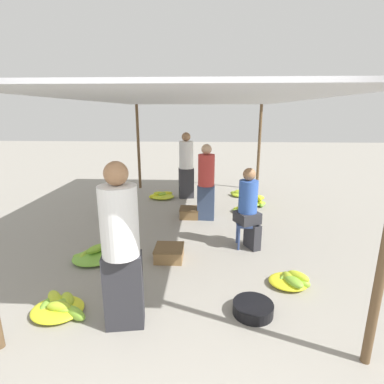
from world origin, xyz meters
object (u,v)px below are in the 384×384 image
(stool, at_px, (247,227))
(banana_pile_left_0, at_px, (59,307))
(vendor_seated, at_px, (249,207))
(banana_pile_right_1, at_px, (239,194))
(shopper_walking_far, at_px, (206,181))
(basin_black, at_px, (253,308))
(banana_pile_right_2, at_px, (256,201))
(banana_pile_left_1, at_px, (93,256))
(banana_pile_right_3, at_px, (244,209))
(crate_mid, at_px, (189,213))
(banana_pile_left_2, at_px, (162,196))
(banana_pile_right_0, at_px, (291,280))
(crate_near, at_px, (169,253))
(shopper_walking_mid, at_px, (186,165))
(vendor_foreground, at_px, (121,246))

(stool, height_order, banana_pile_left_0, stool)
(vendor_seated, height_order, banana_pile_right_1, vendor_seated)
(banana_pile_right_1, bearing_deg, shopper_walking_far, -115.95)
(basin_black, distance_m, banana_pile_right_2, 4.06)
(banana_pile_left_1, bearing_deg, banana_pile_right_3, 42.56)
(banana_pile_right_3, relative_size, shopper_walking_far, 0.32)
(banana_pile_left_0, distance_m, crate_mid, 3.40)
(banana_pile_right_2, distance_m, crate_mid, 1.80)
(vendor_seated, bearing_deg, banana_pile_left_0, -142.00)
(basin_black, relative_size, banana_pile_left_0, 0.66)
(vendor_seated, xyz_separation_m, banana_pile_left_2, (-1.83, 2.77, -0.62))
(banana_pile_right_0, xyz_separation_m, crate_near, (-1.65, 0.63, 0.03))
(stool, height_order, banana_pile_left_1, stool)
(stool, height_order, vendor_seated, vendor_seated)
(shopper_walking_mid, relative_size, shopper_walking_far, 1.07)
(crate_near, xyz_separation_m, crate_mid, (0.19, 1.86, 0.00))
(crate_near, bearing_deg, banana_pile_right_2, 58.16)
(stool, distance_m, banana_pile_left_2, 3.31)
(banana_pile_right_0, height_order, banana_pile_right_2, banana_pile_right_2)
(banana_pile_right_1, distance_m, shopper_walking_far, 2.10)
(vendor_seated, height_order, crate_mid, vendor_seated)
(vendor_foreground, distance_m, basin_black, 1.62)
(basin_black, distance_m, banana_pile_right_0, 0.81)
(banana_pile_right_3, distance_m, crate_mid, 1.24)
(banana_pile_right_1, bearing_deg, basin_black, -93.85)
(basin_black, relative_size, banana_pile_right_2, 0.89)
(basin_black, xyz_separation_m, banana_pile_left_2, (-1.68, 4.47, 0.00))
(banana_pile_right_1, bearing_deg, banana_pile_left_0, -117.06)
(banana_pile_right_0, xyz_separation_m, shopper_walking_far, (-1.11, 2.39, 0.73))
(shopper_walking_far, bearing_deg, crate_mid, 164.38)
(banana_pile_left_0, height_order, banana_pile_right_2, banana_pile_right_2)
(banana_pile_right_2, relative_size, crate_near, 1.17)
(banana_pile_right_0, height_order, shopper_walking_far, shopper_walking_far)
(basin_black, height_order, crate_near, crate_near)
(basin_black, relative_size, crate_near, 1.04)
(crate_mid, xyz_separation_m, shopper_walking_mid, (-0.16, 1.48, 0.76))
(stool, distance_m, basin_black, 1.74)
(stool, distance_m, banana_pile_right_2, 2.36)
(banana_pile_left_1, bearing_deg, stool, 14.05)
(banana_pile_right_3, xyz_separation_m, crate_mid, (-1.19, -0.37, 0.03))
(basin_black, bearing_deg, shopper_walking_far, 100.30)
(banana_pile_left_2, distance_m, shopper_walking_mid, 1.02)
(banana_pile_left_1, relative_size, crate_near, 1.44)
(banana_pile_left_1, height_order, shopper_walking_mid, shopper_walking_mid)
(banana_pile_left_1, bearing_deg, banana_pile_left_0, -86.57)
(banana_pile_left_0, distance_m, banana_pile_left_2, 4.59)
(banana_pile_left_0, height_order, crate_near, crate_near)
(banana_pile_right_1, height_order, banana_pile_right_2, banana_pile_right_2)
(stool, xyz_separation_m, shopper_walking_far, (-0.67, 1.26, 0.47))
(stool, relative_size, shopper_walking_mid, 0.25)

